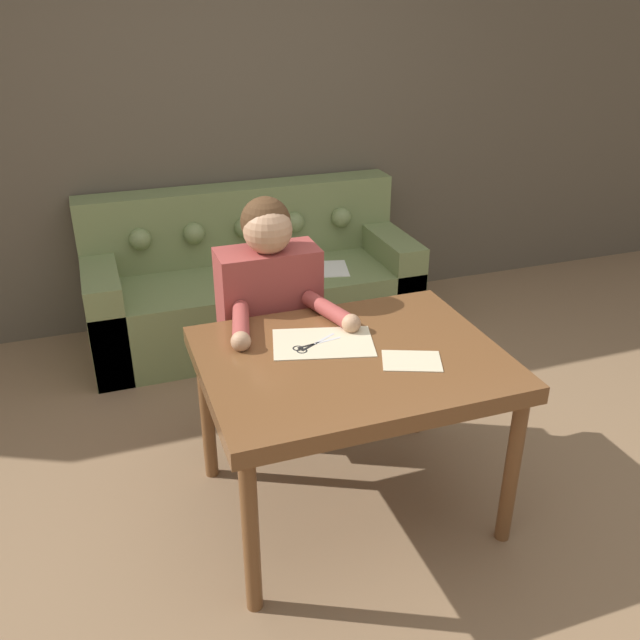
% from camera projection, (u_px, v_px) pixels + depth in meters
% --- Properties ---
extents(ground_plane, '(16.00, 16.00, 0.00)m').
position_uv_depth(ground_plane, '(353.00, 503.00, 2.94)').
color(ground_plane, '#846647').
extents(wall_back, '(8.00, 0.06, 2.60)m').
position_uv_depth(wall_back, '(229.00, 116.00, 4.16)').
color(wall_back, brown).
rests_on(wall_back, ground_plane).
extents(dining_table, '(1.16, 0.91, 0.74)m').
position_uv_depth(dining_table, '(351.00, 372.00, 2.65)').
color(dining_table, brown).
rests_on(dining_table, ground_plane).
extents(couch, '(1.99, 0.79, 0.91)m').
position_uv_depth(couch, '(252.00, 286.00, 4.27)').
color(couch, olive).
rests_on(couch, ground_plane).
extents(person, '(0.55, 0.60, 1.22)m').
position_uv_depth(person, '(270.00, 321.00, 3.12)').
color(person, '#33281E').
rests_on(person, ground_plane).
extents(pattern_paper_main, '(0.45, 0.35, 0.00)m').
position_uv_depth(pattern_paper_main, '(323.00, 343.00, 2.70)').
color(pattern_paper_main, beige).
rests_on(pattern_paper_main, dining_table).
extents(pattern_paper_offcut, '(0.26, 0.23, 0.00)m').
position_uv_depth(pattern_paper_offcut, '(412.00, 361.00, 2.57)').
color(pattern_paper_offcut, beige).
rests_on(pattern_paper_offcut, dining_table).
extents(scissors, '(0.21, 0.12, 0.01)m').
position_uv_depth(scissors, '(309.00, 346.00, 2.67)').
color(scissors, silver).
rests_on(scissors, dining_table).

